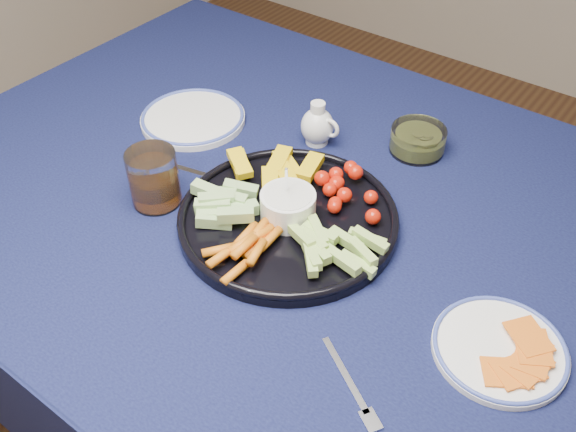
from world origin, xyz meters
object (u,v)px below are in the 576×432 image
Objects in this scene: cheese_plate at (500,348)px; juice_tumbler at (154,181)px; side_plate_extra at (193,118)px; pickle_bowl at (418,141)px; crudite_platter at (286,215)px; dining_table at (338,256)px; creamer_pitcher at (318,126)px.

juice_tumbler is (-0.62, -0.05, 0.04)m from cheese_plate.
side_plate_extra is (-0.12, 0.23, -0.04)m from juice_tumbler.
juice_tumbler reaches higher than pickle_bowl.
crudite_platter is 3.51× the size of pickle_bowl.
juice_tumbler is (-0.29, -0.15, 0.13)m from dining_table.
pickle_bowl is at bearing 132.02° from cheese_plate.
dining_table is 4.43× the size of crudite_platter.
creamer_pitcher is 0.84× the size of pickle_bowl.
dining_table is at bearing 27.51° from juice_tumbler.
cheese_plate is 0.76m from side_plate_extra.
side_plate_extra is at bearing 118.62° from juice_tumbler.
juice_tumbler is at bearing -111.66° from creamer_pitcher.
crudite_platter is 0.37m from side_plate_extra.
cheese_plate reaches higher than dining_table.
side_plate_extra is at bearing 158.27° from crudite_platter.
side_plate_extra is at bearing -159.44° from creamer_pitcher.
cheese_plate is at bearing -28.16° from creamer_pitcher.
juice_tumbler is at bearing -61.38° from side_plate_extra.
creamer_pitcher is 0.88× the size of juice_tumbler.
pickle_bowl is 0.57× the size of cheese_plate.
creamer_pitcher is at bearing 68.34° from juice_tumbler.
crudite_platter is (-0.07, -0.06, 0.11)m from dining_table.
creamer_pitcher is at bearing 20.56° from side_plate_extra.
creamer_pitcher reaches higher than dining_table.
pickle_bowl is at bearing 28.52° from creamer_pitcher.
dining_table is at bearing 43.06° from crudite_platter.
pickle_bowl is 0.51m from juice_tumbler.
juice_tumbler is at bearing -175.05° from cheese_plate.
dining_table is 16.11× the size of juice_tumbler.
crudite_platter is 0.40m from cheese_plate.
side_plate_extra is (-0.42, -0.19, -0.01)m from pickle_bowl.
pickle_bowl is (0.01, 0.26, 0.11)m from dining_table.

